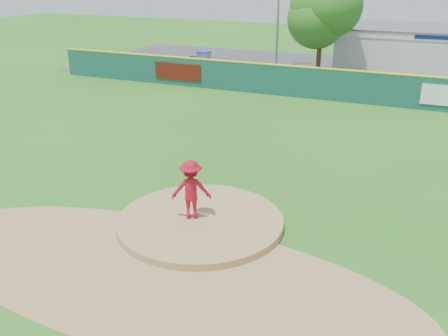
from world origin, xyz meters
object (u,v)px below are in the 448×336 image
at_px(pool_building_grp, 435,48).
at_px(playground_slide, 204,60).
at_px(pitcher, 191,189).
at_px(van, 396,86).
at_px(deciduous_tree, 322,15).

height_order(pool_building_grp, playground_slide, pool_building_grp).
height_order(pitcher, playground_slide, pitcher).
bearing_deg(pitcher, playground_slide, -90.37).
distance_m(van, pool_building_grp, 11.36).
distance_m(playground_slide, deciduous_tree, 10.12).
height_order(pitcher, van, pitcher).
xyz_separation_m(van, pool_building_grp, (1.86, 11.16, 1.01)).
xyz_separation_m(van, deciduous_tree, (-6.14, 4.16, 3.90)).
xyz_separation_m(pitcher, playground_slide, (-11.04, 24.17, -0.52)).
bearing_deg(van, deciduous_tree, 39.97).
bearing_deg(van, playground_slide, 62.00).
bearing_deg(deciduous_tree, van, -34.12).
bearing_deg(pool_building_grp, pitcher, -101.14).
relative_size(van, playground_slide, 1.72).
height_order(van, deciduous_tree, deciduous_tree).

